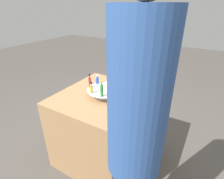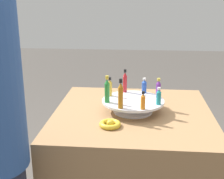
# 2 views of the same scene
# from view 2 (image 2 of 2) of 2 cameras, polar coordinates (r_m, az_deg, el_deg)

# --- Properties ---
(party_table) EXTENTS (0.83, 0.83, 0.73)m
(party_table) POSITION_cam_2_polar(r_m,az_deg,el_deg) (1.84, 3.59, -14.77)
(party_table) COLOR #9E754C
(party_table) RESTS_ON ground_plane
(display_stand) EXTENTS (0.33, 0.33, 0.07)m
(display_stand) POSITION_cam_2_polar(r_m,az_deg,el_deg) (1.66, 3.86, -2.66)
(display_stand) COLOR silver
(display_stand) RESTS_ON party_table
(bottle_amber) EXTENTS (0.02, 0.02, 0.15)m
(bottle_amber) POSITION_cam_2_polar(r_m,az_deg,el_deg) (1.51, 1.58, -0.99)
(bottle_amber) COLOR #AD6B19
(bottle_amber) RESTS_ON display_stand
(bottle_orange) EXTENTS (0.02, 0.02, 0.09)m
(bottle_orange) POSITION_cam_2_polar(r_m,az_deg,el_deg) (1.51, 5.68, -2.10)
(bottle_orange) COLOR orange
(bottle_orange) RESTS_ON display_stand
(bottle_teal) EXTENTS (0.02, 0.02, 0.09)m
(bottle_teal) POSITION_cam_2_polar(r_m,az_deg,el_deg) (1.58, 8.53, -1.30)
(bottle_teal) COLOR teal
(bottle_teal) RESTS_ON display_stand
(bottle_purple) EXTENTS (0.02, 0.02, 0.11)m
(bottle_purple) POSITION_cam_2_polar(r_m,az_deg,el_deg) (1.68, 8.47, 0.15)
(bottle_purple) COLOR #702D93
(bottle_purple) RESTS_ON display_stand
(bottle_blue) EXTENTS (0.03, 0.03, 0.09)m
(bottle_blue) POSITION_cam_2_polar(r_m,az_deg,el_deg) (1.76, 5.90, 0.65)
(bottle_blue) COLOR #234CAD
(bottle_blue) RESTS_ON display_stand
(bottle_red) EXTENTS (0.02, 0.02, 0.13)m
(bottle_red) POSITION_cam_2_polar(r_m,az_deg,el_deg) (1.76, 2.39, 1.44)
(bottle_red) COLOR #B21E23
(bottle_red) RESTS_ON display_stand
(bottle_gold) EXTENTS (0.02, 0.02, 0.10)m
(bottle_gold) POSITION_cam_2_polar(r_m,az_deg,el_deg) (1.69, -0.41, 0.42)
(bottle_gold) COLOR gold
(bottle_gold) RESTS_ON display_stand
(bottle_green) EXTENTS (0.03, 0.03, 0.14)m
(bottle_green) POSITION_cam_2_polar(r_m,az_deg,el_deg) (1.59, -0.91, -0.14)
(bottle_green) COLOR #288438
(bottle_green) RESTS_ON display_stand
(ribbon_bow_gold) EXTENTS (0.10, 0.10, 0.03)m
(ribbon_bow_gold) POSITION_cam_2_polar(r_m,az_deg,el_deg) (1.48, -0.37, -6.34)
(ribbon_bow_gold) COLOR gold
(ribbon_bow_gold) RESTS_ON party_table
(ribbon_bow_purple) EXTENTS (0.09, 0.09, 0.03)m
(ribbon_bow_purple) POSITION_cam_2_polar(r_m,az_deg,el_deg) (1.86, 7.17, -1.49)
(ribbon_bow_purple) COLOR purple
(ribbon_bow_purple) RESTS_ON party_table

